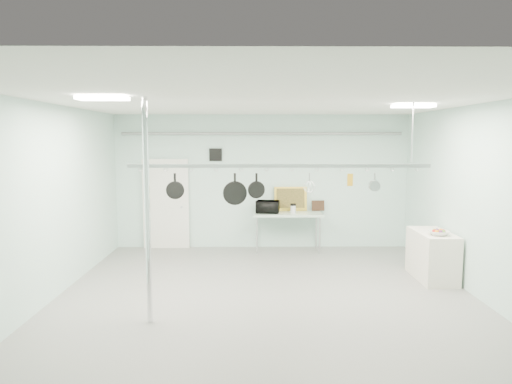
{
  "coord_description": "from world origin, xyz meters",
  "views": [
    {
      "loc": [
        -0.23,
        -6.92,
        2.63
      ],
      "look_at": [
        -0.16,
        1.0,
        1.7
      ],
      "focal_mm": 32.0,
      "sensor_mm": 36.0,
      "label": 1
    }
  ],
  "objects_px": {
    "skillet_left": "(175,185)",
    "skillet_right": "(256,185)",
    "prep_table": "(288,216)",
    "microwave": "(268,207)",
    "skillet_mid": "(235,189)",
    "side_cabinet": "(432,256)",
    "pot_rack": "(279,164)",
    "coffee_canister": "(293,209)",
    "fruit_bowl": "(439,233)",
    "chrome_pole": "(147,213)"
  },
  "relations": [
    {
      "from": "skillet_left",
      "to": "skillet_right",
      "type": "bearing_deg",
      "value": -4.65
    },
    {
      "from": "prep_table",
      "to": "microwave",
      "type": "xyz_separation_m",
      "value": [
        -0.47,
        -0.01,
        0.22
      ]
    },
    {
      "from": "prep_table",
      "to": "skillet_mid",
      "type": "xyz_separation_m",
      "value": [
        -1.1,
        -3.3,
        0.99
      ]
    },
    {
      "from": "side_cabinet",
      "to": "pot_rack",
      "type": "bearing_deg",
      "value": -159.55
    },
    {
      "from": "prep_table",
      "to": "coffee_canister",
      "type": "distance_m",
      "value": 0.22
    },
    {
      "from": "skillet_left",
      "to": "prep_table",
      "type": "bearing_deg",
      "value": 53.4
    },
    {
      "from": "prep_table",
      "to": "fruit_bowl",
      "type": "relative_size",
      "value": 4.5
    },
    {
      "from": "pot_rack",
      "to": "skillet_mid",
      "type": "height_order",
      "value": "pot_rack"
    },
    {
      "from": "chrome_pole",
      "to": "fruit_bowl",
      "type": "relative_size",
      "value": 9.0
    },
    {
      "from": "coffee_canister",
      "to": "skillet_left",
      "type": "bearing_deg",
      "value": -124.07
    },
    {
      "from": "prep_table",
      "to": "chrome_pole",
      "type": "bearing_deg",
      "value": -118.71
    },
    {
      "from": "coffee_canister",
      "to": "side_cabinet",
      "type": "bearing_deg",
      "value": -41.21
    },
    {
      "from": "skillet_left",
      "to": "skillet_mid",
      "type": "bearing_deg",
      "value": -4.65
    },
    {
      "from": "pot_rack",
      "to": "coffee_canister",
      "type": "distance_m",
      "value": 3.49
    },
    {
      "from": "skillet_left",
      "to": "skillet_mid",
      "type": "height_order",
      "value": "same"
    },
    {
      "from": "skillet_right",
      "to": "side_cabinet",
      "type": "bearing_deg",
      "value": 7.28
    },
    {
      "from": "chrome_pole",
      "to": "skillet_mid",
      "type": "height_order",
      "value": "chrome_pole"
    },
    {
      "from": "coffee_canister",
      "to": "skillet_mid",
      "type": "height_order",
      "value": "skillet_mid"
    },
    {
      "from": "chrome_pole",
      "to": "coffee_canister",
      "type": "height_order",
      "value": "chrome_pole"
    },
    {
      "from": "pot_rack",
      "to": "coffee_canister",
      "type": "xyz_separation_m",
      "value": [
        0.52,
        3.23,
        -1.23
      ]
    },
    {
      "from": "microwave",
      "to": "skillet_mid",
      "type": "bearing_deg",
      "value": 89.05
    },
    {
      "from": "microwave",
      "to": "skillet_left",
      "type": "relative_size",
      "value": 1.34
    },
    {
      "from": "pot_rack",
      "to": "microwave",
      "type": "relative_size",
      "value": 9.23
    },
    {
      "from": "skillet_mid",
      "to": "skillet_left",
      "type": "bearing_deg",
      "value": 175.28
    },
    {
      "from": "chrome_pole",
      "to": "skillet_left",
      "type": "relative_size",
      "value": 8.22
    },
    {
      "from": "microwave",
      "to": "skillet_mid",
      "type": "height_order",
      "value": "skillet_mid"
    },
    {
      "from": "microwave",
      "to": "fruit_bowl",
      "type": "relative_size",
      "value": 1.46
    },
    {
      "from": "skillet_mid",
      "to": "microwave",
      "type": "bearing_deg",
      "value": 74.3
    },
    {
      "from": "prep_table",
      "to": "skillet_mid",
      "type": "distance_m",
      "value": 3.62
    },
    {
      "from": "pot_rack",
      "to": "skillet_right",
      "type": "relative_size",
      "value": 12.58
    },
    {
      "from": "prep_table",
      "to": "pot_rack",
      "type": "bearing_deg",
      "value": -96.91
    },
    {
      "from": "pot_rack",
      "to": "fruit_bowl",
      "type": "height_order",
      "value": "pot_rack"
    },
    {
      "from": "coffee_canister",
      "to": "skillet_right",
      "type": "distance_m",
      "value": 3.46
    },
    {
      "from": "skillet_mid",
      "to": "fruit_bowl",
      "type": "bearing_deg",
      "value": 7.78
    },
    {
      "from": "side_cabinet",
      "to": "skillet_right",
      "type": "bearing_deg",
      "value": -161.63
    },
    {
      "from": "chrome_pole",
      "to": "pot_rack",
      "type": "bearing_deg",
      "value": 25.35
    },
    {
      "from": "pot_rack",
      "to": "skillet_right",
      "type": "bearing_deg",
      "value": 180.0
    },
    {
      "from": "microwave",
      "to": "skillet_right",
      "type": "bearing_deg",
      "value": 94.9
    },
    {
      "from": "skillet_left",
      "to": "chrome_pole",
      "type": "bearing_deg",
      "value": -109.68
    },
    {
      "from": "side_cabinet",
      "to": "skillet_right",
      "type": "xyz_separation_m",
      "value": [
        -3.31,
        -1.1,
        1.44
      ]
    },
    {
      "from": "pot_rack",
      "to": "skillet_left",
      "type": "relative_size",
      "value": 12.34
    },
    {
      "from": "skillet_left",
      "to": "skillet_mid",
      "type": "distance_m",
      "value": 0.96
    },
    {
      "from": "pot_rack",
      "to": "skillet_left",
      "type": "xyz_separation_m",
      "value": [
        -1.66,
        0.0,
        -0.34
      ]
    },
    {
      "from": "pot_rack",
      "to": "fruit_bowl",
      "type": "distance_m",
      "value": 3.3
    },
    {
      "from": "skillet_right",
      "to": "chrome_pole",
      "type": "bearing_deg",
      "value": -160.77
    },
    {
      "from": "prep_table",
      "to": "microwave",
      "type": "height_order",
      "value": "microwave"
    },
    {
      "from": "pot_rack",
      "to": "chrome_pole",
      "type": "bearing_deg",
      "value": -154.65
    },
    {
      "from": "skillet_mid",
      "to": "skillet_right",
      "type": "xyz_separation_m",
      "value": [
        0.34,
        0.0,
        0.07
      ]
    },
    {
      "from": "microwave",
      "to": "skillet_left",
      "type": "height_order",
      "value": "skillet_left"
    },
    {
      "from": "side_cabinet",
      "to": "microwave",
      "type": "height_order",
      "value": "microwave"
    }
  ]
}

